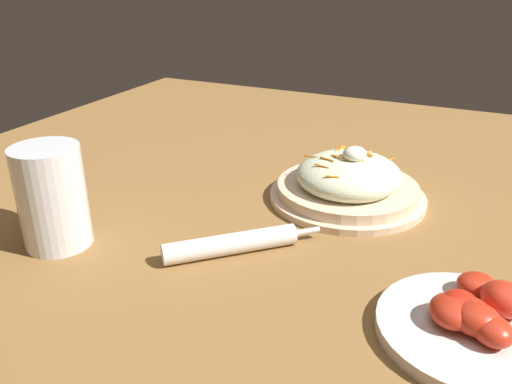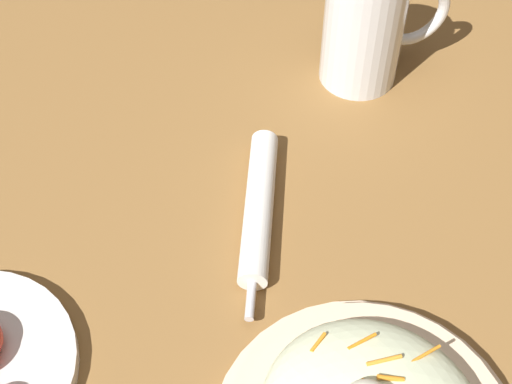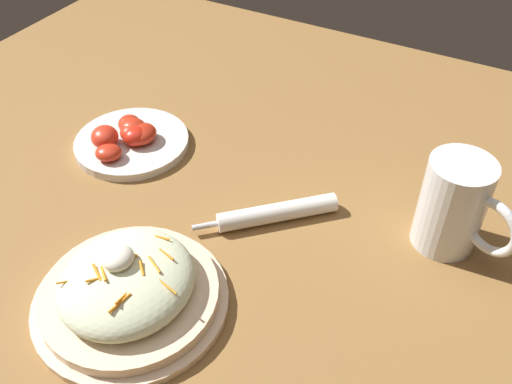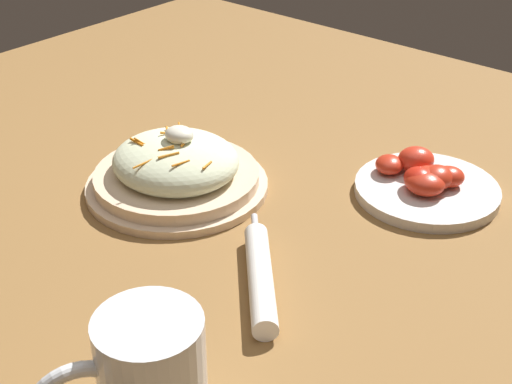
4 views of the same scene
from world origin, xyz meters
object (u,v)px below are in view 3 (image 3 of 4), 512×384
(beer_mug, at_px, (453,209))
(tomato_plate, at_px, (130,139))
(napkin_roll, at_px, (276,213))
(salad_plate, at_px, (129,289))

(beer_mug, relative_size, tomato_plate, 0.72)
(beer_mug, relative_size, napkin_roll, 0.82)
(salad_plate, bearing_deg, tomato_plate, 38.14)
(tomato_plate, bearing_deg, salad_plate, -141.86)
(tomato_plate, bearing_deg, napkin_roll, -97.47)
(napkin_roll, bearing_deg, salad_plate, 157.88)
(salad_plate, relative_size, napkin_roll, 1.46)
(salad_plate, height_order, tomato_plate, salad_plate)
(salad_plate, distance_m, napkin_roll, 0.23)
(salad_plate, bearing_deg, beer_mug, -46.88)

